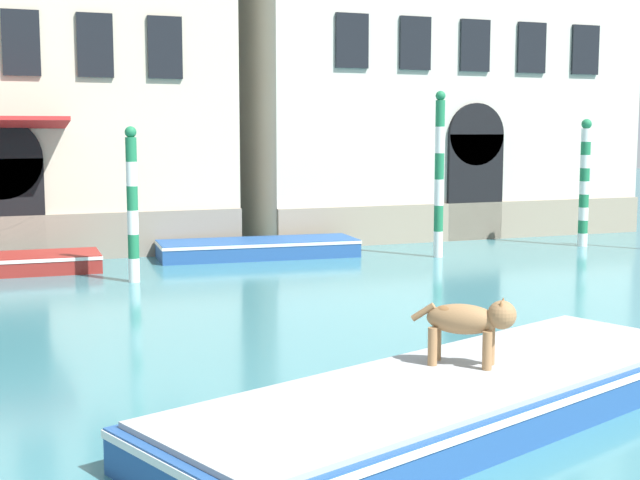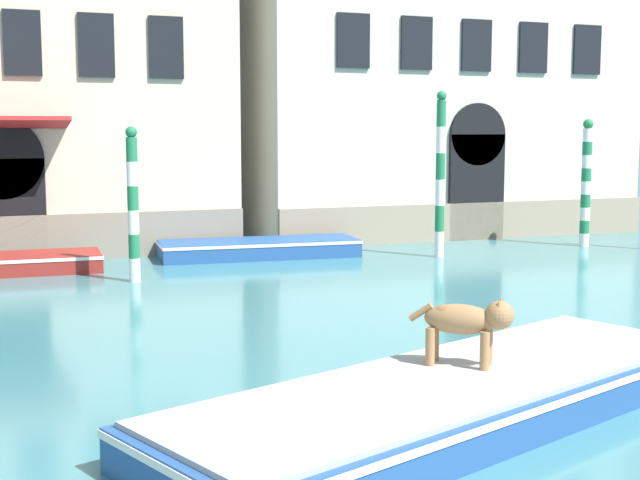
{
  "view_description": "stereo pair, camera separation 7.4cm",
  "coord_description": "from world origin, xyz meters",
  "px_view_note": "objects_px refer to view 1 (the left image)",
  "views": [
    {
      "loc": [
        -2.98,
        -2.29,
        3.36
      ],
      "look_at": [
        3.35,
        13.9,
        1.2
      ],
      "focal_mm": 50.0,
      "sensor_mm": 36.0,
      "label": 1
    },
    {
      "loc": [
        -2.91,
        -2.31,
        3.36
      ],
      "look_at": [
        3.35,
        13.9,
        1.2
      ],
      "focal_mm": 50.0,
      "sensor_mm": 36.0,
      "label": 2
    }
  ],
  "objects_px": {
    "boat_foreground": "(459,395)",
    "dog_on_deck": "(469,321)",
    "boat_moored_far": "(258,248)",
    "mooring_pole_0": "(584,182)",
    "mooring_pole_1": "(132,204)",
    "mooring_pole_3": "(439,174)"
  },
  "relations": [
    {
      "from": "mooring_pole_0",
      "to": "mooring_pole_3",
      "type": "height_order",
      "value": "mooring_pole_3"
    },
    {
      "from": "boat_foreground",
      "to": "mooring_pole_0",
      "type": "bearing_deg",
      "value": 27.72
    },
    {
      "from": "boat_moored_far",
      "to": "mooring_pole_0",
      "type": "bearing_deg",
      "value": -2.94
    },
    {
      "from": "boat_foreground",
      "to": "mooring_pole_3",
      "type": "relative_size",
      "value": 1.89
    },
    {
      "from": "dog_on_deck",
      "to": "mooring_pole_3",
      "type": "distance_m",
      "value": 13.03
    },
    {
      "from": "dog_on_deck",
      "to": "mooring_pole_1",
      "type": "relative_size",
      "value": 0.3
    },
    {
      "from": "boat_foreground",
      "to": "mooring_pole_1",
      "type": "height_order",
      "value": "mooring_pole_1"
    },
    {
      "from": "mooring_pole_0",
      "to": "mooring_pole_3",
      "type": "distance_m",
      "value": 5.03
    },
    {
      "from": "boat_moored_far",
      "to": "mooring_pole_0",
      "type": "height_order",
      "value": "mooring_pole_0"
    },
    {
      "from": "boat_foreground",
      "to": "boat_moored_far",
      "type": "bearing_deg",
      "value": 62.58
    },
    {
      "from": "boat_foreground",
      "to": "dog_on_deck",
      "type": "relative_size",
      "value": 7.91
    },
    {
      "from": "mooring_pole_3",
      "to": "boat_foreground",
      "type": "bearing_deg",
      "value": -117.83
    },
    {
      "from": "dog_on_deck",
      "to": "mooring_pole_1",
      "type": "xyz_separation_m",
      "value": [
        -2.23,
        10.55,
        0.65
      ]
    },
    {
      "from": "dog_on_deck",
      "to": "mooring_pole_3",
      "type": "xyz_separation_m",
      "value": [
        5.95,
        11.54,
        1.12
      ]
    },
    {
      "from": "boat_foreground",
      "to": "dog_on_deck",
      "type": "bearing_deg",
      "value": 25.62
    },
    {
      "from": "boat_foreground",
      "to": "dog_on_deck",
      "type": "distance_m",
      "value": 0.91
    },
    {
      "from": "boat_foreground",
      "to": "mooring_pole_0",
      "type": "height_order",
      "value": "mooring_pole_0"
    },
    {
      "from": "mooring_pole_3",
      "to": "dog_on_deck",
      "type": "bearing_deg",
      "value": -117.27
    },
    {
      "from": "boat_moored_far",
      "to": "mooring_pole_3",
      "type": "distance_m",
      "value": 5.16
    },
    {
      "from": "boat_foreground",
      "to": "mooring_pole_1",
      "type": "bearing_deg",
      "value": 80.17
    },
    {
      "from": "mooring_pole_1",
      "to": "mooring_pole_3",
      "type": "xyz_separation_m",
      "value": [
        8.18,
        0.99,
        0.46
      ]
    },
    {
      "from": "mooring_pole_1",
      "to": "mooring_pole_3",
      "type": "distance_m",
      "value": 8.25
    }
  ]
}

